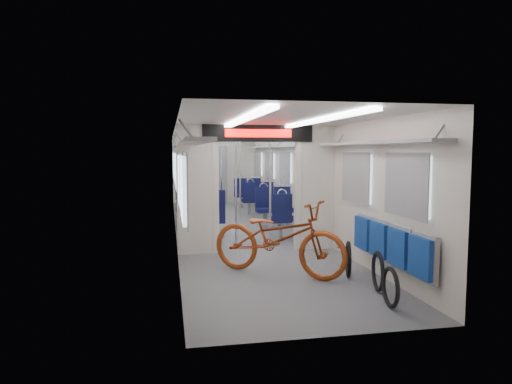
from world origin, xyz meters
TOP-DOWN VIEW (x-y plane):
  - carriage at (0.00, -0.27)m, footprint 12.00×12.02m
  - bicycle at (-0.01, -3.68)m, footprint 2.13×1.89m
  - flip_bench at (1.35, -4.50)m, footprint 0.12×2.15m
  - bike_hoop_a at (0.95, -5.32)m, footprint 0.10×0.49m
  - bike_hoop_b at (1.09, -4.70)m, footprint 0.15×0.53m
  - bike_hoop_c at (0.96, -4.02)m, footprint 0.21×0.53m
  - seat_bay_near_left at (-0.93, 0.19)m, footprint 0.95×2.28m
  - seat_bay_near_right at (0.94, -0.15)m, footprint 0.88×1.94m
  - seat_bay_far_left at (-0.93, 3.23)m, footprint 0.91×2.06m
  - seat_bay_far_right at (0.93, 3.58)m, footprint 0.88×1.92m
  - stanchion_near_left at (-0.27, -1.15)m, footprint 0.04×0.04m
  - stanchion_near_right at (0.32, -1.64)m, footprint 0.04×0.04m
  - stanchion_far_left at (-0.26, 1.51)m, footprint 0.05×0.05m
  - stanchion_far_right at (0.29, 1.92)m, footprint 0.04×0.04m

SIDE VIEW (x-z plane):
  - bike_hoop_a at x=0.95m, z-range -0.03..0.46m
  - bike_hoop_b at x=1.09m, z-range -0.03..0.51m
  - bike_hoop_c at x=0.96m, z-range -0.03..0.51m
  - seat_bay_far_right at x=0.93m, z-range 0.00..1.05m
  - seat_bay_near_right at x=0.94m, z-range 0.00..1.06m
  - seat_bay_far_left at x=-0.93m, z-range -0.01..1.09m
  - bicycle at x=-0.01m, z-range 0.00..1.12m
  - seat_bay_near_left at x=-0.93m, z-range -0.01..1.15m
  - flip_bench at x=1.35m, z-range 0.30..0.86m
  - stanchion_near_left at x=-0.27m, z-range 0.00..2.30m
  - stanchion_near_right at x=0.32m, z-range 0.00..2.30m
  - stanchion_far_left at x=-0.26m, z-range 0.00..2.30m
  - stanchion_far_right at x=0.29m, z-range 0.00..2.30m
  - carriage at x=0.00m, z-range 0.35..2.66m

